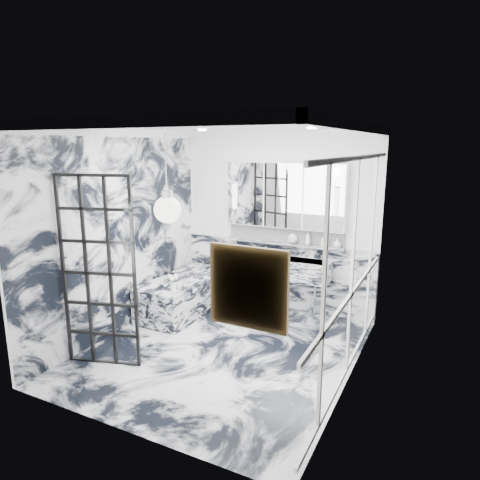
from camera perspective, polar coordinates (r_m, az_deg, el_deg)
The scene contains 25 objects.
floor at distance 5.68m, azimuth -2.33°, elevation -14.43°, with size 3.60×3.60×0.00m, color silver.
ceiling at distance 5.06m, azimuth -2.62°, elevation 15.10°, with size 3.60×3.60×0.00m, color white.
wall_back at distance 6.79m, azimuth 4.93°, elevation 2.54°, with size 3.60×3.60×0.00m, color white.
wall_front at distance 3.78m, azimuth -15.90°, elevation -6.01°, with size 3.60×3.60×0.00m, color white.
wall_left at distance 6.12m, azimuth -15.69°, elevation 1.01°, with size 3.60×3.60×0.00m, color white.
wall_right at distance 4.65m, azimuth 15.05°, elevation -2.50°, with size 3.60×3.60×0.00m, color white.
marble_clad_back at distance 6.97m, azimuth 4.72°, elevation -4.59°, with size 3.18×0.05×1.05m, color silver.
marble_clad_left at distance 6.12m, azimuth -15.55°, elevation 0.45°, with size 0.02×3.56×2.68m, color silver.
panel_molding at distance 4.68m, azimuth 14.74°, elevation -3.65°, with size 0.03×3.40×2.30m, color white.
soap_bottle_a at distance 6.57m, azimuth 9.06°, elevation 0.29°, with size 0.08×0.08×0.22m, color #8C5919.
soap_bottle_b at distance 6.50m, azimuth 11.17°, elevation -0.07°, with size 0.08×0.08×0.18m, color #4C4C51.
soap_bottle_c at distance 6.46m, azimuth 12.86°, elevation -0.40°, with size 0.11×0.11×0.14m, color silver.
face_pot at distance 6.65m, azimuth 7.05°, elevation 0.22°, with size 0.15×0.15×0.15m, color white.
amber_bottle at distance 6.59m, azimuth 8.78°, elevation -0.17°, with size 0.04×0.04×0.10m, color #8C5919.
flower_vase at distance 6.17m, azimuth -8.88°, elevation -6.17°, with size 0.08×0.08×0.12m, color silver.
crittall_door at distance 5.21m, azimuth -18.36°, elevation -4.24°, with size 0.88×0.04×2.25m, color black, non-canonical shape.
artwork at distance 3.11m, azimuth 1.12°, elevation -6.37°, with size 0.52×0.05×0.52m, color #B86E12.
pendant_light at distance 3.86m, azimuth -9.66°, elevation 4.00°, with size 0.24×0.24×0.24m, color white.
trough_sink at distance 6.67m, azimuth 5.24°, elevation -3.57°, with size 1.60×0.45×0.30m, color silver.
ledge at distance 6.73m, azimuth 5.81°, elevation -0.43°, with size 1.90×0.14×0.04m, color silver.
subway_tile at distance 6.76m, azimuth 6.03°, elevation 0.79°, with size 1.90×0.03×0.23m, color white.
mirror_cabinet at distance 6.61m, azimuth 5.97°, elevation 5.93°, with size 1.90×0.16×1.00m, color white.
sconce_left at distance 6.86m, azimuth -0.77°, elevation 5.90°, with size 0.07×0.07×0.40m, color white.
sconce_right at distance 6.28m, azimuth 12.69°, elevation 4.98°, with size 0.07×0.07×0.40m, color white.
bathtub at distance 6.84m, azimuth -7.39°, elevation -7.21°, with size 0.75×1.65×0.55m, color silver.
Camera 1 is at (2.47, -4.42, 2.57)m, focal length 32.00 mm.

